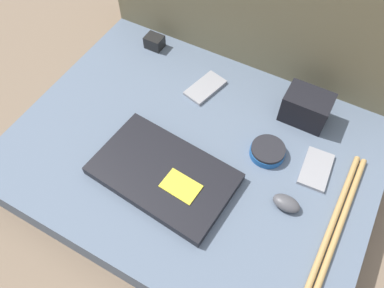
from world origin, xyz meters
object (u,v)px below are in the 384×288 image
object	(u,v)px
charger_brick	(154,42)
laptop	(164,174)
phone_black	(316,169)
camera_pouch	(306,107)
speaker_puck	(268,151)
phone_silver	(205,88)
computer_mouse	(286,203)

from	to	relation	value
charger_brick	laptop	bearing A→B (deg)	-55.28
phone_black	camera_pouch	bearing A→B (deg)	116.87
charger_brick	phone_black	bearing A→B (deg)	-17.83
speaker_puck	charger_brick	bearing A→B (deg)	156.28
phone_black	charger_brick	distance (m)	0.63
speaker_puck	charger_brick	xyz separation A→B (m)	(-0.47, 0.21, 0.01)
phone_black	camera_pouch	world-z (taller)	camera_pouch
phone_silver	phone_black	world-z (taller)	same
speaker_puck	phone_black	world-z (taller)	speaker_puck
computer_mouse	speaker_puck	size ratio (longest dim) A/B	0.74
computer_mouse	charger_brick	distance (m)	0.66
phone_silver	camera_pouch	distance (m)	0.29
speaker_puck	phone_silver	distance (m)	0.28
speaker_puck	charger_brick	distance (m)	0.52
laptop	speaker_puck	world-z (taller)	laptop
phone_black	charger_brick	bearing A→B (deg)	158.37
phone_black	charger_brick	world-z (taller)	charger_brick
computer_mouse	phone_silver	bearing A→B (deg)	146.65
computer_mouse	laptop	bearing A→B (deg)	-164.63
phone_black	camera_pouch	distance (m)	0.17
laptop	camera_pouch	bearing A→B (deg)	60.31
speaker_puck	computer_mouse	bearing A→B (deg)	-50.68
phone_black	laptop	bearing A→B (deg)	-152.11
speaker_puck	camera_pouch	world-z (taller)	camera_pouch
speaker_puck	camera_pouch	xyz separation A→B (m)	(0.04, 0.16, 0.03)
laptop	computer_mouse	size ratio (longest dim) A/B	5.33
computer_mouse	phone_black	world-z (taller)	computer_mouse
computer_mouse	phone_silver	size ratio (longest dim) A/B	0.50
speaker_puck	camera_pouch	distance (m)	0.17
phone_black	charger_brick	size ratio (longest dim) A/B	2.16
computer_mouse	speaker_puck	xyz separation A→B (m)	(-0.09, 0.12, -0.00)
computer_mouse	camera_pouch	bearing A→B (deg)	102.88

